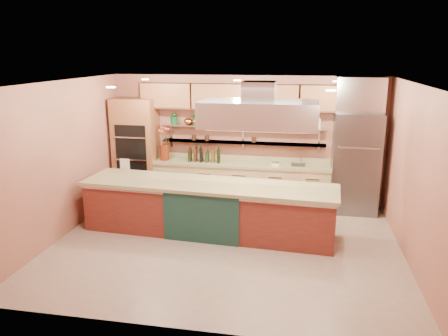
% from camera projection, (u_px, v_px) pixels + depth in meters
% --- Properties ---
extents(floor, '(6.00, 5.00, 0.02)m').
position_uv_depth(floor, '(226.00, 245.00, 7.69)').
color(floor, tan).
rests_on(floor, ground).
extents(ceiling, '(6.00, 5.00, 0.02)m').
position_uv_depth(ceiling, '(226.00, 83.00, 6.97)').
color(ceiling, black).
rests_on(ceiling, wall_back).
extents(wall_back, '(6.00, 0.04, 2.80)m').
position_uv_depth(wall_back, '(246.00, 139.00, 9.71)').
color(wall_back, '#A5624D').
rests_on(wall_back, floor).
extents(wall_front, '(6.00, 0.04, 2.80)m').
position_uv_depth(wall_front, '(187.00, 223.00, 4.95)').
color(wall_front, '#A5624D').
rests_on(wall_front, floor).
extents(wall_left, '(0.04, 5.00, 2.80)m').
position_uv_depth(wall_left, '(62.00, 160.00, 7.85)').
color(wall_left, '#A5624D').
rests_on(wall_left, floor).
extents(wall_right, '(0.04, 5.00, 2.80)m').
position_uv_depth(wall_right, '(415.00, 176.00, 6.81)').
color(wall_right, '#A5624D').
rests_on(wall_right, floor).
extents(oven_stack, '(0.95, 0.64, 2.30)m').
position_uv_depth(oven_stack, '(137.00, 149.00, 9.90)').
color(oven_stack, brown).
rests_on(oven_stack, floor).
extents(refrigerator, '(0.95, 0.72, 2.10)m').
position_uv_depth(refrigerator, '(355.00, 163.00, 9.05)').
color(refrigerator, slate).
rests_on(refrigerator, floor).
extents(back_counter, '(3.84, 0.64, 0.93)m').
position_uv_depth(back_counter, '(241.00, 183.00, 9.67)').
color(back_counter, tan).
rests_on(back_counter, floor).
extents(wall_shelf_lower, '(3.60, 0.26, 0.03)m').
position_uv_depth(wall_shelf_lower, '(242.00, 143.00, 9.61)').
color(wall_shelf_lower, silver).
rests_on(wall_shelf_lower, wall_back).
extents(wall_shelf_upper, '(3.60, 0.26, 0.03)m').
position_uv_depth(wall_shelf_upper, '(243.00, 127.00, 9.52)').
color(wall_shelf_upper, silver).
rests_on(wall_shelf_upper, wall_back).
extents(upper_cabinets, '(4.60, 0.36, 0.55)m').
position_uv_depth(upper_cabinets, '(245.00, 97.00, 9.29)').
color(upper_cabinets, brown).
rests_on(upper_cabinets, wall_back).
extents(range_hood, '(2.00, 1.00, 0.45)m').
position_uv_depth(range_hood, '(259.00, 114.00, 7.48)').
color(range_hood, silver).
rests_on(range_hood, ceiling).
extents(ceiling_downlights, '(4.00, 2.80, 0.02)m').
position_uv_depth(ceiling_downlights, '(228.00, 84.00, 7.17)').
color(ceiling_downlights, '#FFE5A5').
rests_on(ceiling_downlights, ceiling).
extents(island, '(4.64, 1.29, 0.96)m').
position_uv_depth(island, '(209.00, 208.00, 8.09)').
color(island, maroon).
rests_on(island, floor).
extents(flower_vase, '(0.23, 0.23, 0.35)m').
position_uv_depth(flower_vase, '(165.00, 153.00, 9.76)').
color(flower_vase, '#5D210E').
rests_on(flower_vase, back_counter).
extents(oil_bottle_cluster, '(0.79, 0.26, 0.25)m').
position_uv_depth(oil_bottle_cluster, '(204.00, 156.00, 9.61)').
color(oil_bottle_cluster, black).
rests_on(oil_bottle_cluster, back_counter).
extents(kitchen_scale, '(0.16, 0.13, 0.09)m').
position_uv_depth(kitchen_scale, '(275.00, 163.00, 9.36)').
color(kitchen_scale, white).
rests_on(kitchen_scale, back_counter).
extents(bar_faucet, '(0.04, 0.04, 0.23)m').
position_uv_depth(bar_faucet, '(301.00, 160.00, 9.35)').
color(bar_faucet, silver).
rests_on(bar_faucet, back_counter).
extents(copper_kettle, '(0.20, 0.20, 0.15)m').
position_uv_depth(copper_kettle, '(188.00, 121.00, 9.71)').
color(copper_kettle, '#BB662B').
rests_on(copper_kettle, wall_shelf_upper).
extents(green_canister, '(0.19, 0.19, 0.17)m').
position_uv_depth(green_canister, '(211.00, 121.00, 9.61)').
color(green_canister, '#0E411C').
rests_on(green_canister, wall_shelf_upper).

